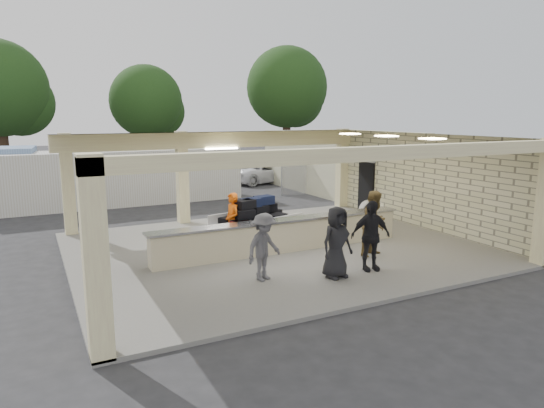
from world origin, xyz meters
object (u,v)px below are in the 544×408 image
passenger_b (370,236)px  passenger_c (264,247)px  drum_fan (370,211)px  car_white_a (265,173)px  passenger_a (375,223)px  baggage_handler (232,221)px  container_white (117,177)px  passenger_d (337,242)px  baggage_counter (283,235)px  car_white_b (328,170)px  luggage_cart (255,218)px  car_dark (273,170)px

passenger_b → passenger_c: bearing=-179.3°
drum_fan → car_white_a: car_white_a is taller
passenger_a → passenger_b: passenger_a is taller
passenger_b → drum_fan: bearing=63.7°
passenger_a → car_white_a: size_ratio=0.43×
baggage_handler → passenger_c: size_ratio=1.03×
passenger_a → container_white: container_white is taller
drum_fan → passenger_d: size_ratio=0.51×
passenger_c → passenger_d: 1.83m
baggage_counter → car_white_a: (6.35, 14.26, 0.05)m
container_white → passenger_a: bearing=-68.4°
car_white_b → baggage_counter: bearing=144.1°
luggage_cart → passenger_d: (0.50, -3.80, 0.07)m
baggage_counter → drum_fan: baggage_counter is taller
drum_fan → passenger_c: size_ratio=0.55×
baggage_handler → car_white_b: (11.56, 12.34, -0.24)m
car_white_b → container_white: 13.47m
car_white_a → passenger_d: bearing=148.5°
car_white_a → container_white: size_ratio=0.38×
baggage_counter → car_white_b: 16.73m
baggage_counter → passenger_c: size_ratio=4.85×
baggage_counter → baggage_handler: bearing=145.9°
baggage_counter → car_dark: car_dark is taller
passenger_c → car_white_a: 18.18m
passenger_a → baggage_counter: bearing=123.9°
passenger_b → passenger_c: 2.89m
baggage_counter → luggage_cart: (-0.43, 1.09, 0.35)m
passenger_b → car_dark: 18.59m
car_dark → passenger_a: bearing=-172.3°
baggage_handler → passenger_b: size_ratio=0.94×
car_white_a → car_dark: bearing=-64.1°
baggage_handler → car_white_b: bearing=132.6°
car_white_a → car_white_b: bearing=-116.3°
passenger_c → passenger_d: (1.71, -0.64, 0.06)m
drum_fan → passenger_d: 6.36m
baggage_handler → passenger_d: bearing=16.3°
passenger_d → baggage_handler: bearing=102.5°
drum_fan → passenger_c: (-6.25, -3.79, 0.35)m
passenger_b → passenger_d: passenger_b is taller
luggage_cart → baggage_handler: bearing=-179.2°
container_white → passenger_b: bearing=-73.7°
passenger_d → baggage_counter: bearing=83.3°
drum_fan → passenger_b: 5.55m
passenger_c → container_white: bearing=73.3°
car_dark → container_white: 11.02m
passenger_b → car_dark: (6.07, 17.57, -0.36)m
baggage_handler → container_white: bearing=-174.7°
passenger_d → car_white_a: passenger_d is taller
baggage_counter → passenger_b: bearing=-65.6°
car_white_a → passenger_a: bearing=154.0°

